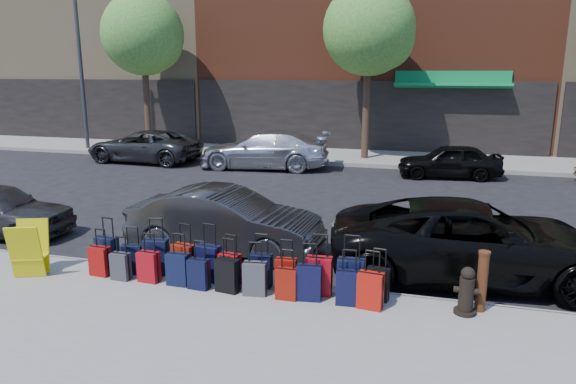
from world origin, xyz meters
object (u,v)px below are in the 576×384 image
(car_far_2, at_px, (449,161))
(car_far_1, at_px, (264,150))
(suitcase_front_5, at_px, (230,269))
(car_far_0, at_px, (144,146))
(fire_hydrant, at_px, (466,292))
(tree_left, at_px, (146,36))
(bollard, at_px, (482,280))
(car_near_1, at_px, (225,221))
(tree_center, at_px, (372,32))
(streetlight, at_px, (83,53))
(car_near_2, at_px, (473,241))
(display_rack, at_px, (29,250))

(car_far_2, bearing_deg, car_far_1, -96.36)
(suitcase_front_5, distance_m, car_far_0, 14.48)
(fire_hydrant, xyz_separation_m, car_far_1, (-7.08, 11.62, 0.25))
(tree_left, xyz_separation_m, suitcase_front_5, (9.80, -14.34, -4.98))
(car_far_1, bearing_deg, bollard, 27.04)
(car_near_1, bearing_deg, car_far_0, 40.75)
(car_near_1, xyz_separation_m, car_far_2, (4.87, 9.63, -0.06))
(tree_center, distance_m, car_far_1, 6.65)
(streetlight, bearing_deg, car_far_2, -7.08)
(streetlight, height_order, suitcase_front_5, streetlight)
(car_near_2, xyz_separation_m, car_far_0, (-12.76, 9.81, -0.05))
(suitcase_front_5, relative_size, car_near_2, 0.17)
(fire_hydrant, bearing_deg, car_far_0, 139.29)
(tree_center, bearing_deg, car_near_1, -97.21)
(tree_left, bearing_deg, display_rack, -67.71)
(display_rack, height_order, car_near_2, car_near_2)
(car_far_1, xyz_separation_m, car_far_2, (7.14, 0.02, -0.13))
(car_far_1, bearing_deg, display_rack, -8.03)
(car_near_2, relative_size, car_far_0, 1.07)
(car_near_1, bearing_deg, streetlight, 47.55)
(car_near_1, relative_size, car_near_2, 0.79)
(suitcase_front_5, bearing_deg, tree_left, 133.78)
(suitcase_front_5, relative_size, car_far_1, 0.17)
(fire_hydrant, xyz_separation_m, car_near_1, (-4.81, 2.01, 0.19))
(car_far_1, bearing_deg, car_far_0, -96.44)
(streetlight, xyz_separation_m, suitcase_front_5, (12.74, -13.64, -4.23))
(car_near_2, bearing_deg, car_far_0, 47.28)
(car_near_1, xyz_separation_m, car_far_1, (-2.27, 9.61, 0.07))
(car_near_2, bearing_deg, car_far_1, 31.70)
(car_far_1, bearing_deg, tree_left, -118.29)
(tree_center, xyz_separation_m, bollard, (3.47, -14.26, -4.75))
(display_rack, distance_m, car_far_1, 12.15)
(streetlight, height_order, car_far_2, streetlight)
(car_near_1, bearing_deg, car_far_2, -24.68)
(tree_left, distance_m, display_rack, 16.84)
(tree_left, distance_m, car_near_2, 19.32)
(bollard, height_order, car_far_2, car_far_2)
(display_rack, height_order, car_near_1, car_near_1)
(tree_center, relative_size, suitcase_front_5, 8.01)
(tree_center, bearing_deg, car_near_2, -74.59)
(tree_left, relative_size, car_far_1, 1.40)
(car_far_1, distance_m, car_far_2, 7.14)
(car_near_1, relative_size, car_far_1, 0.80)
(streetlight, bearing_deg, display_rack, -57.52)
(car_far_1, bearing_deg, fire_hydrant, 25.87)
(bollard, bearing_deg, tree_left, 134.41)
(streetlight, height_order, fire_hydrant, streetlight)
(car_far_2, bearing_deg, streetlight, -103.61)
(display_rack, bearing_deg, car_near_2, -4.34)
(suitcase_front_5, bearing_deg, car_near_2, 33.14)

